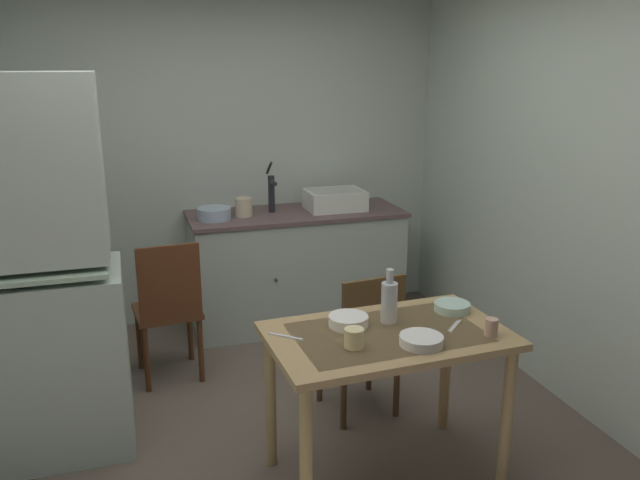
{
  "coord_description": "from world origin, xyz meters",
  "views": [
    {
      "loc": [
        -0.65,
        -2.86,
        2.0
      ],
      "look_at": [
        0.3,
        0.2,
        1.1
      ],
      "focal_mm": 35.59,
      "sensor_mm": 36.0,
      "label": 1
    }
  ],
  "objects": [
    {
      "name": "mixing_bowl_counter",
      "position": [
        -0.05,
        1.64,
        0.94
      ],
      "size": [
        0.24,
        0.24,
        0.09
      ],
      "primitive_type": "cylinder",
      "color": "#9EB2C6",
      "rests_on": "counter_cabinet"
    },
    {
      "name": "mug_dark",
      "position": [
        0.92,
        -0.51,
        0.82
      ],
      "size": [
        0.06,
        0.06,
        0.08
      ],
      "primitive_type": "cylinder",
      "color": "tan",
      "rests_on": "dining_table"
    },
    {
      "name": "sauce_dish",
      "position": [
        0.89,
        -0.18,
        0.8
      ],
      "size": [
        0.18,
        0.18,
        0.04
      ],
      "primitive_type": "cylinder",
      "color": "#ADD1C1",
      "rests_on": "dining_table"
    },
    {
      "name": "sink_basin",
      "position": [
        0.89,
        1.69,
        0.97
      ],
      "size": [
        0.44,
        0.34,
        0.15
      ],
      "color": "white",
      "rests_on": "counter_cabinet"
    },
    {
      "name": "soup_bowl_small",
      "position": [
        0.56,
        -0.5,
        0.8
      ],
      "size": [
        0.2,
        0.2,
        0.04
      ],
      "primitive_type": "cylinder",
      "color": "white",
      "rests_on": "dining_table"
    },
    {
      "name": "chair_by_counter",
      "position": [
        -0.45,
        1.0,
        0.5
      ],
      "size": [
        0.44,
        0.44,
        0.94
      ],
      "color": "#542F1A",
      "rests_on": "ground"
    },
    {
      "name": "teaspoon_near_bowl",
      "position": [
        0.81,
        -0.37,
        0.78
      ],
      "size": [
        0.13,
        0.12,
        0.0
      ],
      "primitive_type": "cube",
      "rotation": [
        0.0,
        0.0,
        3.91
      ],
      "color": "beige",
      "rests_on": "dining_table"
    },
    {
      "name": "chair_far_side",
      "position": [
        0.58,
        0.24,
        0.47
      ],
      "size": [
        0.44,
        0.44,
        0.88
      ],
      "color": "#503621",
      "rests_on": "ground"
    },
    {
      "name": "wall_back",
      "position": [
        0.0,
        2.06,
        1.31
      ],
      "size": [
        3.7,
        0.1,
        2.63
      ],
      "primitive_type": "cube",
      "color": "#B9C5B8",
      "rests_on": "ground"
    },
    {
      "name": "dining_table",
      "position": [
        0.47,
        -0.33,
        0.66
      ],
      "size": [
        1.15,
        0.73,
        0.77
      ],
      "color": "tan",
      "rests_on": "ground"
    },
    {
      "name": "ground_plane",
      "position": [
        0.0,
        0.0,
        0.0
      ],
      "size": [
        5.03,
        5.03,
        0.0
      ],
      "primitive_type": "plane",
      "color": "brown"
    },
    {
      "name": "counter_cabinet",
      "position": [
        0.58,
        1.69,
        0.45
      ],
      "size": [
        1.63,
        0.64,
        0.9
      ],
      "color": "#A6B5AA",
      "rests_on": "ground"
    },
    {
      "name": "mug_tall",
      "position": [
        0.26,
        -0.43,
        0.82
      ],
      "size": [
        0.09,
        0.09,
        0.09
      ],
      "primitive_type": "cylinder",
      "color": "beige",
      "rests_on": "dining_table"
    },
    {
      "name": "glass_bottle",
      "position": [
        0.53,
        -0.22,
        0.88
      ],
      "size": [
        0.08,
        0.08,
        0.27
      ],
      "color": "#B7BCC1",
      "rests_on": "dining_table"
    },
    {
      "name": "table_knife",
      "position": [
        -0.0,
        -0.24,
        0.78
      ],
      "size": [
        0.14,
        0.13,
        0.0
      ],
      "primitive_type": "cube",
      "rotation": [
        0.0,
        0.0,
        5.55
      ],
      "color": "silver",
      "rests_on": "dining_table"
    },
    {
      "name": "stoneware_crock",
      "position": [
        0.17,
        1.67,
        0.97
      ],
      "size": [
        0.13,
        0.13,
        0.14
      ],
      "primitive_type": "cylinder",
      "color": "beige",
      "rests_on": "counter_cabinet"
    },
    {
      "name": "hand_pump",
      "position": [
        0.4,
        1.74,
        1.07
      ],
      "size": [
        0.05,
        0.27,
        0.39
      ],
      "color": "#232328",
      "rests_on": "counter_cabinet"
    },
    {
      "name": "wall_right",
      "position": [
        1.85,
        0.0,
        1.31
      ],
      "size": [
        0.1,
        4.13,
        2.63
      ],
      "primitive_type": "cube",
      "color": "beige",
      "rests_on": "ground"
    },
    {
      "name": "serving_bowl_wide",
      "position": [
        0.32,
        -0.2,
        0.8
      ],
      "size": [
        0.19,
        0.19,
        0.05
      ],
      "primitive_type": "cylinder",
      "color": "white",
      "rests_on": "dining_table"
    },
    {
      "name": "hutch_cabinet",
      "position": [
        -1.24,
        0.43,
        0.92
      ],
      "size": [
        1.07,
        0.57,
        1.96
      ],
      "color": "#A6B5AA",
      "rests_on": "ground"
    }
  ]
}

